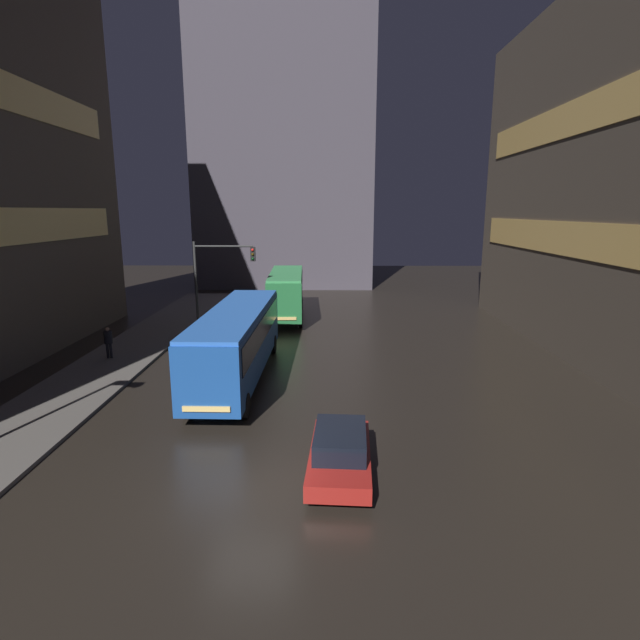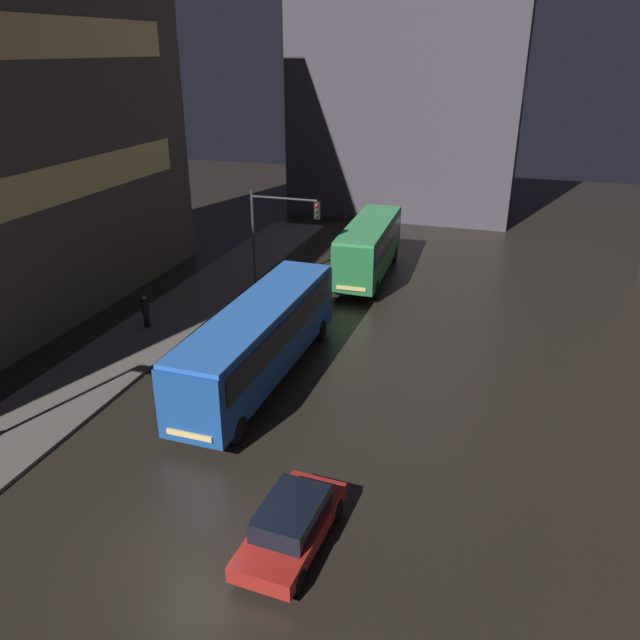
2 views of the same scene
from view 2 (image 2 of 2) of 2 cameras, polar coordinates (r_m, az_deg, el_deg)
The scene contains 8 objects.
ground_plane at distance 19.07m, azimuth -11.63°, elevation -20.00°, with size 120.00×120.00×0.00m, color black.
sidewalk_left at distance 30.21m, azimuth -17.55°, elevation -2.89°, with size 4.00×48.00×0.15m.
building_far_backdrop at distance 55.63m, azimuth 8.59°, elevation 23.82°, with size 18.07×12.00×26.82m.
bus_near at distance 25.99m, azimuth -5.54°, elevation -1.34°, with size 2.71×11.99×3.38m.
bus_far at distance 38.17m, azimuth 4.52°, elevation 6.96°, with size 2.76×9.63×3.42m.
car_taxi at distance 18.45m, azimuth -2.63°, elevation -18.09°, with size 2.06×4.43×1.43m.
pedestrian_near at distance 32.05m, azimuth -15.69°, elevation 1.04°, with size 0.58×0.58×1.69m.
traffic_light_main at distance 34.30m, azimuth -3.97°, elevation 8.53°, with size 3.96×0.35×5.96m.
Camera 2 is at (7.57, -11.70, 13.01)m, focal length 35.00 mm.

